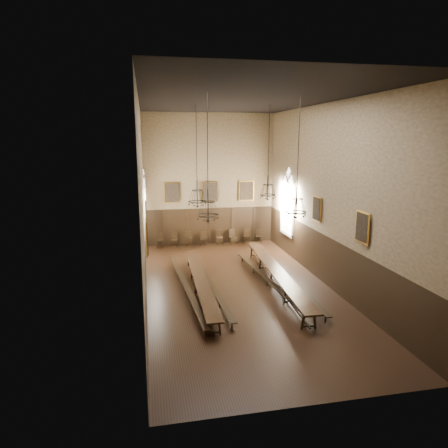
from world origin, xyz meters
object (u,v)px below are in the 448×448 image
object	(u,v)px
bench_right_outer	(291,281)
chandelier_back_left	(197,196)
chair_0	(160,243)
chair_3	(204,241)
bench_right_inner	(267,281)
chair_1	(174,242)
chair_6	(247,239)
chair_4	(220,240)
table_left	(201,286)
chandelier_front_left	(208,207)
chair_7	(259,239)
chair_2	(189,242)
bench_left_inner	(210,285)
chandelier_back_right	(268,189)
bench_left_outer	(186,287)
chair_5	(233,239)
chandelier_front_right	(296,205)
table_right	(276,277)

from	to	relation	value
bench_right_outer	chandelier_back_left	size ratio (longest dim) A/B	1.75
bench_right_outer	chandelier_back_left	bearing A→B (deg)	146.49
chair_0	chair_3	distance (m)	3.01
bench_right_inner	chair_1	xyz separation A→B (m)	(-4.04, 8.48, 0.05)
bench_right_inner	chair_6	bearing A→B (deg)	82.42
chair_3	chair_4	xyz separation A→B (m)	(1.13, 0.02, 0.02)
chair_1	chair_4	world-z (taller)	chair_4
chair_1	table_left	bearing A→B (deg)	-72.56
chandelier_front_left	chair_0	bearing A→B (deg)	98.52
chair_3	chair_7	size ratio (longest dim) A/B	1.05
chair_2	chair_3	size ratio (longest dim) A/B	1.06
bench_left_inner	chandelier_back_right	world-z (taller)	chandelier_back_right
bench_left_outer	chair_7	distance (m)	10.56
chair_6	chair_1	bearing A→B (deg)	-166.67
chair_6	chandelier_back_right	xyz separation A→B (m)	(-0.56, -6.40, 4.36)
table_left	chandelier_back_left	size ratio (longest dim) A/B	1.83
chair_5	chandelier_back_left	xyz separation A→B (m)	(-3.22, -5.81, 4.00)
table_left	chair_7	bearing A→B (deg)	58.47
chair_7	chandelier_front_left	size ratio (longest dim) A/B	0.18
chair_5	chandelier_back_right	distance (m)	7.76
bench_right_outer	chandelier_back_right	size ratio (longest dim) A/B	1.88
chair_4	chair_7	distance (m)	2.87
chandelier_back_left	chandelier_front_right	distance (m)	6.04
bench_left_outer	chair_4	bearing A→B (deg)	69.26
chandelier_front_right	bench_left_inner	bearing A→B (deg)	148.10
chair_2	chandelier_front_right	bearing A→B (deg)	-69.73
chair_3	chair_7	xyz separation A→B (m)	(4.00, 0.03, -0.01)
chair_7	chandelier_front_right	bearing A→B (deg)	-89.48
chair_3	chair_2	bearing A→B (deg)	-173.88
chair_0	chair_7	size ratio (longest dim) A/B	1.16
bench_left_inner	chair_1	xyz separation A→B (m)	(-1.14, 8.47, 0.04)
chair_2	chair_7	world-z (taller)	chair_2
chair_5	chair_7	distance (m)	1.93
bench_right_inner	chandelier_back_right	distance (m)	4.88
bench_right_inner	chandelier_front_left	bearing A→B (deg)	-143.29
table_right	bench_right_outer	world-z (taller)	table_right
table_right	chair_3	world-z (taller)	chair_3
chair_1	chair_4	xyz separation A→B (m)	(3.18, 0.03, 0.00)
table_right	chair_4	size ratio (longest dim) A/B	10.61
table_left	chair_1	bearing A→B (deg)	94.05
bench_right_inner	chair_7	size ratio (longest dim) A/B	10.16
chandelier_back_left	table_right	bearing A→B (deg)	-35.58
chair_4	table_right	bearing A→B (deg)	-76.39
table_right	chandelier_back_left	bearing A→B (deg)	144.42
bench_right_outer	chair_0	size ratio (longest dim) A/B	8.81
chair_3	chandelier_front_right	distance (m)	11.70
table_left	chair_2	world-z (taller)	chair_2
bench_left_outer	chair_2	distance (m)	8.59
chair_0	chandelier_back_right	world-z (taller)	chandelier_back_right
bench_right_outer	chandelier_front_left	size ratio (longest dim) A/B	1.84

